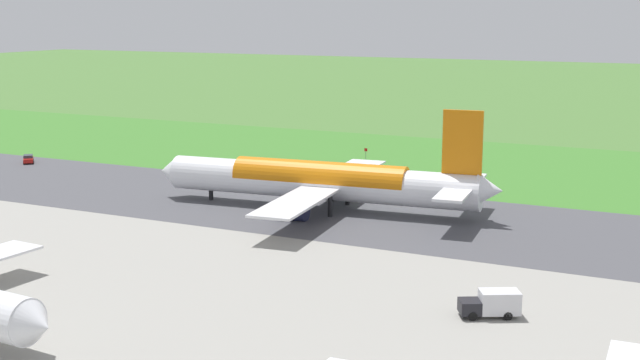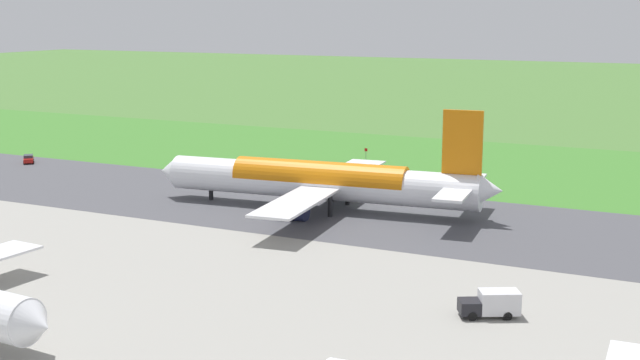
{
  "view_description": "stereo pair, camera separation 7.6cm",
  "coord_description": "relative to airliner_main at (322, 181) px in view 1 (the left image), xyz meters",
  "views": [
    {
      "loc": [
        -67.45,
        111.27,
        29.23
      ],
      "look_at": [
        -13.92,
        0.0,
        4.5
      ],
      "focal_mm": 47.49,
      "sensor_mm": 36.0,
      "label": 1
    },
    {
      "loc": [
        -67.51,
        111.23,
        29.23
      ],
      "look_at": [
        -13.92,
        0.0,
        4.5
      ],
      "focal_mm": 47.49,
      "sensor_mm": 36.0,
      "label": 2
    }
  ],
  "objects": [
    {
      "name": "grass_verge_foreground",
      "position": [
        14.29,
        -36.38,
        -4.33
      ],
      "size": [
        600.0,
        80.0,
        0.04
      ],
      "primitive_type": "cube",
      "color": "#3C782B",
      "rests_on": "ground"
    },
    {
      "name": "service_truck_fuel",
      "position": [
        -34.4,
        33.78,
        -2.95
      ],
      "size": [
        6.18,
        4.71,
        2.65
      ],
      "color": "black",
      "rests_on": "ground"
    },
    {
      "name": "airliner_main",
      "position": [
        0.0,
        0.0,
        0.0
      ],
      "size": [
        54.15,
        44.38,
        15.88
      ],
      "color": "white",
      "rests_on": "ground"
    },
    {
      "name": "traffic_cone_orange",
      "position": [
        16.39,
        -32.61,
        -4.08
      ],
      "size": [
        0.4,
        0.4,
        0.55
      ],
      "primitive_type": "cone",
      "color": "orange",
      "rests_on": "ground"
    },
    {
      "name": "service_car_followme",
      "position": [
        68.85,
        -10.64,
        -3.51
      ],
      "size": [
        4.19,
        4.29,
        1.62
      ],
      "color": "#B21914",
      "rests_on": "ground"
    },
    {
      "name": "runway_asphalt",
      "position": [
        14.29,
        0.04,
        -4.32
      ],
      "size": [
        600.0,
        32.98,
        0.06
      ],
      "primitive_type": "cube",
      "color": "#47474C",
      "rests_on": "ground"
    },
    {
      "name": "no_stopping_sign",
      "position": [
        9.63,
        -39.94,
        -2.69
      ],
      "size": [
        0.6,
        0.1,
        2.82
      ],
      "color": "slate",
      "rests_on": "ground"
    },
    {
      "name": "ground_plane",
      "position": [
        14.29,
        0.04,
        -4.35
      ],
      "size": [
        800.0,
        800.0,
        0.0
      ],
      "primitive_type": "plane",
      "color": "#477233"
    }
  ]
}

